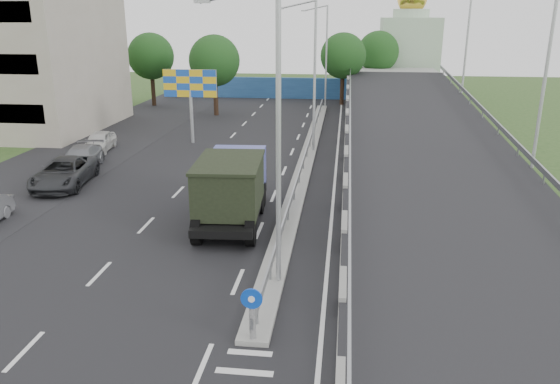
# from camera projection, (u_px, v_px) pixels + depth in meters

# --- Properties ---
(road_surface) EXTENTS (26.00, 90.00, 0.04)m
(road_surface) POSITION_uv_depth(u_px,v_px,m) (253.00, 175.00, 33.32)
(road_surface) COLOR black
(road_surface) RESTS_ON ground
(parking_strip) EXTENTS (8.00, 90.00, 0.05)m
(parking_strip) POSITION_uv_depth(u_px,v_px,m) (52.00, 168.00, 34.80)
(parking_strip) COLOR black
(parking_strip) RESTS_ON ground
(median) EXTENTS (1.00, 44.00, 0.20)m
(median) POSITION_uv_depth(u_px,v_px,m) (307.00, 158.00, 36.72)
(median) COLOR gray
(median) RESTS_ON ground
(overpass_ramp) EXTENTS (10.00, 50.00, 3.50)m
(overpass_ramp) POSITION_uv_depth(u_px,v_px,m) (423.00, 137.00, 35.35)
(overpass_ramp) COLOR gray
(overpass_ramp) RESTS_ON ground
(median_guardrail) EXTENTS (0.09, 44.00, 0.71)m
(median_guardrail) POSITION_uv_depth(u_px,v_px,m) (307.00, 149.00, 36.52)
(median_guardrail) COLOR gray
(median_guardrail) RESTS_ON median
(sign_bollard) EXTENTS (0.64, 0.23, 1.67)m
(sign_bollard) POSITION_uv_depth(u_px,v_px,m) (252.00, 314.00, 15.83)
(sign_bollard) COLOR black
(sign_bollard) RESTS_ON median
(lamp_post_near) EXTENTS (2.74, 0.18, 10.08)m
(lamp_post_near) POSITION_uv_depth(u_px,v_px,m) (273.00, 126.00, 17.95)
(lamp_post_near) COLOR #B2B5B7
(lamp_post_near) RESTS_ON median
(lamp_post_mid) EXTENTS (2.74, 0.18, 10.08)m
(lamp_post_mid) POSITION_uv_depth(u_px,v_px,m) (312.00, 69.00, 36.83)
(lamp_post_mid) COLOR #B2B5B7
(lamp_post_mid) RESTS_ON median
(lamp_post_far) EXTENTS (2.74, 0.18, 10.08)m
(lamp_post_far) POSITION_uv_depth(u_px,v_px,m) (325.00, 51.00, 55.72)
(lamp_post_far) COLOR #B2B5B7
(lamp_post_far) RESTS_ON median
(blue_wall) EXTENTS (30.00, 0.50, 2.40)m
(blue_wall) POSITION_uv_depth(u_px,v_px,m) (290.00, 88.00, 63.27)
(blue_wall) COLOR #254C88
(blue_wall) RESTS_ON ground
(church) EXTENTS (7.00, 7.00, 13.80)m
(church) POSITION_uv_depth(u_px,v_px,m) (409.00, 49.00, 67.96)
(church) COLOR #B2CCAD
(church) RESTS_ON ground
(billboard) EXTENTS (4.00, 0.24, 5.50)m
(billboard) POSITION_uv_depth(u_px,v_px,m) (190.00, 88.00, 40.26)
(billboard) COLOR #B2B5B7
(billboard) RESTS_ON ground
(tree_left_mid) EXTENTS (4.80, 4.80, 7.60)m
(tree_left_mid) POSITION_uv_depth(u_px,v_px,m) (214.00, 61.00, 51.40)
(tree_left_mid) COLOR black
(tree_left_mid) RESTS_ON ground
(tree_median_far) EXTENTS (4.80, 4.80, 7.60)m
(tree_median_far) POSITION_uv_depth(u_px,v_px,m) (343.00, 56.00, 57.58)
(tree_median_far) COLOR black
(tree_median_far) RESTS_ON ground
(tree_left_far) EXTENTS (4.80, 4.80, 7.60)m
(tree_left_far) POSITION_uv_depth(u_px,v_px,m) (151.00, 56.00, 57.04)
(tree_left_far) COLOR black
(tree_left_far) RESTS_ON ground
(tree_ramp_far) EXTENTS (4.80, 4.80, 7.60)m
(tree_ramp_far) POSITION_uv_depth(u_px,v_px,m) (378.00, 52.00, 63.73)
(tree_ramp_far) COLOR black
(tree_ramp_far) RESTS_ON ground
(dump_truck) EXTENTS (3.15, 7.40, 3.19)m
(dump_truck) POSITION_uv_depth(u_px,v_px,m) (232.00, 185.00, 25.30)
(dump_truck) COLOR black
(dump_truck) RESTS_ON ground
(parked_car_c) EXTENTS (3.30, 5.86, 1.55)m
(parked_car_c) POSITION_uv_depth(u_px,v_px,m) (64.00, 173.00, 30.93)
(parked_car_c) COLOR #2C2D30
(parked_car_c) RESTS_ON ground
(parked_car_d) EXTENTS (2.78, 5.22, 1.44)m
(parked_car_d) POSITION_uv_depth(u_px,v_px,m) (81.00, 159.00, 34.16)
(parked_car_d) COLOR gray
(parked_car_d) RESTS_ON ground
(parked_car_e) EXTENTS (2.17, 4.27, 1.39)m
(parked_car_e) POSITION_uv_depth(u_px,v_px,m) (99.00, 141.00, 38.90)
(parked_car_e) COLOR beige
(parked_car_e) RESTS_ON ground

